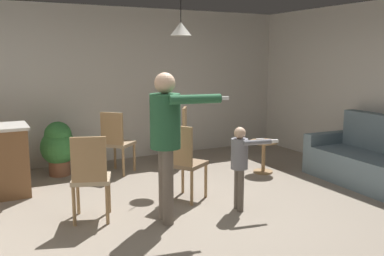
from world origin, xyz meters
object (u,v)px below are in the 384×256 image
object	(u,v)px
person_child	(240,159)
potted_plant_corner	(58,146)
dining_chair_near_wall	(184,160)
dining_chair_spare	(116,140)
couch_floral	(369,161)
person_adult	(167,131)
dining_chair_centre_back	(178,134)
spare_remote_on_table	(260,140)
dining_chair_by_counter	(90,175)
side_table_by_couch	(264,153)

from	to	relation	value
person_child	potted_plant_corner	world-z (taller)	person_child
dining_chair_near_wall	dining_chair_spare	world-z (taller)	same
potted_plant_corner	couch_floral	bearing A→B (deg)	-32.74
person_child	dining_chair_near_wall	bearing A→B (deg)	-133.46
couch_floral	person_adult	distance (m)	3.30
person_adult	dining_chair_near_wall	world-z (taller)	person_adult
person_adult	dining_chair_centre_back	size ratio (longest dim) A/B	1.68
dining_chair_near_wall	potted_plant_corner	bearing A→B (deg)	-179.99
dining_chair_spare	potted_plant_corner	distance (m)	0.90
couch_floral	spare_remote_on_table	distance (m)	1.64
dining_chair_by_counter	potted_plant_corner	xyz separation A→B (m)	(0.03, 2.12, -0.08)
dining_chair_by_counter	dining_chair_near_wall	size ratio (longest dim) A/B	1.00
person_adult	potted_plant_corner	size ratio (longest dim) A/B	1.97
person_adult	dining_chair_by_counter	xyz separation A→B (m)	(-0.76, 0.39, -0.50)
side_table_by_couch	dining_chair_centre_back	xyz separation A→B (m)	(-1.01, 1.07, 0.22)
dining_chair_spare	couch_floral	bearing A→B (deg)	12.71
couch_floral	dining_chair_spare	distance (m)	3.84
person_child	spare_remote_on_table	xyz separation A→B (m)	(1.23, 1.26, -0.10)
person_child	dining_chair_by_counter	size ratio (longest dim) A/B	1.02
person_adult	dining_chair_spare	bearing A→B (deg)	-173.03
dining_chair_near_wall	dining_chair_centre_back	xyz separation A→B (m)	(0.71, 1.68, 0.00)
person_child	dining_chair_by_counter	world-z (taller)	person_child
potted_plant_corner	side_table_by_couch	bearing A→B (deg)	-24.87
spare_remote_on_table	dining_chair_near_wall	bearing A→B (deg)	-158.84
dining_chair_centre_back	side_table_by_couch	bearing A→B (deg)	-104.61
couch_floral	spare_remote_on_table	world-z (taller)	couch_floral
dining_chair_near_wall	potted_plant_corner	distance (m)	2.31
side_table_by_couch	dining_chair_by_counter	distance (m)	3.07
dining_chair_spare	dining_chair_centre_back	bearing A→B (deg)	50.33
dining_chair_spare	dining_chair_near_wall	bearing A→B (deg)	-28.77
dining_chair_by_counter	person_child	bearing A→B (deg)	3.92
side_table_by_couch	spare_remote_on_table	size ratio (longest dim) A/B	4.00
person_adult	dining_chair_by_counter	world-z (taller)	person_adult
person_adult	dining_chair_near_wall	xyz separation A→B (m)	(0.48, 0.53, -0.50)
person_adult	dining_chair_by_counter	size ratio (longest dim) A/B	1.68
potted_plant_corner	person_adult	bearing A→B (deg)	-73.60
spare_remote_on_table	potted_plant_corner	bearing A→B (deg)	155.45
dining_chair_centre_back	person_adult	bearing A→B (deg)	-176.37
dining_chair_centre_back	potted_plant_corner	size ratio (longest dim) A/B	1.17
couch_floral	dining_chair_near_wall	xyz separation A→B (m)	(-2.75, 0.57, 0.21)
dining_chair_by_counter	dining_chair_near_wall	bearing A→B (deg)	26.05
couch_floral	dining_chair_spare	bearing A→B (deg)	57.74
couch_floral	dining_chair_centre_back	world-z (taller)	same
potted_plant_corner	spare_remote_on_table	distance (m)	3.18
person_adult	potted_plant_corner	bearing A→B (deg)	-154.35
person_child	dining_chair_centre_back	world-z (taller)	person_child
dining_chair_near_wall	dining_chair_centre_back	distance (m)	1.82
dining_chair_spare	potted_plant_corner	bearing A→B (deg)	-154.90
person_adult	couch_floral	bearing A→B (deg)	98.52
couch_floral	dining_chair_spare	size ratio (longest dim) A/B	1.84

